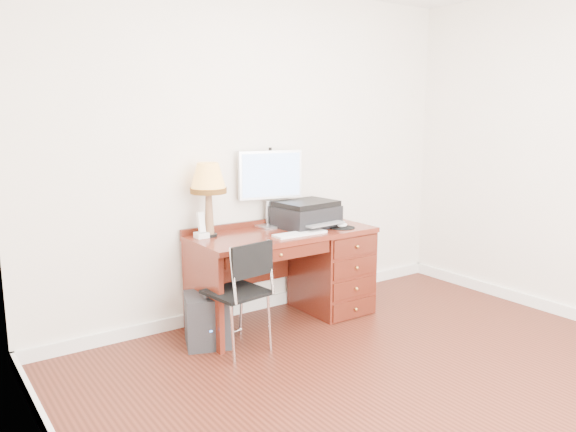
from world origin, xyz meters
TOP-DOWN VIEW (x-y plane):
  - ground at (0.00, 0.00)m, footprint 4.00×4.00m
  - room_shell at (0.00, 0.63)m, footprint 4.00×4.00m
  - desk at (0.32, 1.40)m, footprint 1.50×0.67m
  - monitor at (0.03, 1.63)m, footprint 0.55×0.22m
  - keyboard at (0.04, 1.22)m, footprint 0.45×0.13m
  - mouse_pad at (0.48, 1.23)m, footprint 0.21×0.21m
  - printer at (0.27, 1.45)m, footprint 0.52×0.43m
  - leg_lamp at (-0.57, 1.57)m, footprint 0.28×0.28m
  - phone at (-0.64, 1.57)m, footprint 0.09×0.09m
  - pen_cup at (0.45, 1.53)m, footprint 0.08×0.08m
  - chair at (-0.60, 1.05)m, footprint 0.43×0.44m
  - equipment_box at (-0.73, 1.32)m, footprint 0.42×0.42m

SIDE VIEW (x-z plane):
  - ground at x=0.00m, z-range 0.00..0.00m
  - room_shell at x=0.00m, z-range -1.95..2.05m
  - equipment_box at x=-0.73m, z-range 0.00..0.38m
  - desk at x=0.32m, z-range 0.04..0.79m
  - chair at x=-0.60m, z-range 0.09..0.90m
  - keyboard at x=0.04m, z-range 0.75..0.77m
  - mouse_pad at x=0.48m, z-range 0.74..0.78m
  - pen_cup at x=0.45m, z-range 0.75..0.85m
  - phone at x=-0.64m, z-range 0.71..0.91m
  - printer at x=0.27m, z-range 0.75..0.96m
  - monitor at x=0.03m, z-range 0.83..1.47m
  - leg_lamp at x=-0.57m, z-range 0.88..1.45m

